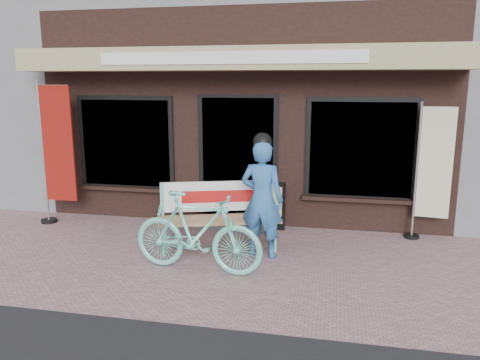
% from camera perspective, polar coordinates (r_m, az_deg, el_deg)
% --- Properties ---
extents(ground, '(70.00, 70.00, 0.00)m').
position_cam_1_polar(ground, '(6.31, -4.00, -10.56)').
color(ground, '#A78083').
rests_on(ground, ground).
extents(storefront, '(7.00, 6.77, 6.00)m').
position_cam_1_polar(storefront, '(10.71, 3.08, 15.01)').
color(storefront, black).
rests_on(storefront, ground).
extents(bench, '(1.84, 0.97, 0.97)m').
position_cam_1_polar(bench, '(6.86, -2.63, -3.65)').
color(bench, '#6DD5C1').
rests_on(bench, ground).
extents(person, '(0.65, 0.47, 1.74)m').
position_cam_1_polar(person, '(6.43, 2.70, -2.07)').
color(person, '#2F65A3').
rests_on(person, ground).
extents(bicycle, '(1.79, 0.69, 1.05)m').
position_cam_1_polar(bicycle, '(6.03, -5.25, -6.36)').
color(bicycle, '#6DD5C1').
rests_on(bicycle, ground).
extents(nobori_red, '(0.71, 0.27, 2.44)m').
position_cam_1_polar(nobori_red, '(8.46, -21.52, 3.25)').
color(nobori_red, gray).
rests_on(nobori_red, ground).
extents(nobori_cream, '(0.63, 0.26, 2.12)m').
position_cam_1_polar(nobori_cream, '(7.64, 22.33, 1.10)').
color(nobori_cream, gray).
rests_on(nobori_cream, ground).
extents(menu_stand, '(0.40, 0.19, 0.80)m').
position_cam_1_polar(menu_stand, '(7.76, 4.06, -3.04)').
color(menu_stand, black).
rests_on(menu_stand, ground).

